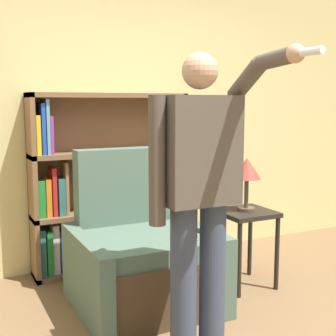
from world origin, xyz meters
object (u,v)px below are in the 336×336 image
Objects in this scene: bookcase at (96,187)px; table_lamp at (247,171)px; person_standing at (200,191)px; side_table at (246,225)px; armchair at (140,257)px.

bookcase reaches higher than table_lamp.
table_lamp is (0.95, -0.89, 0.19)m from bookcase.
table_lamp is at bearing 42.17° from person_standing.
person_standing is 2.80× the size of side_table.
side_table is at bearing -43.12° from bookcase.
bookcase reaches higher than armchair.
person_standing is at bearing -88.14° from bookcase.
person_standing is (0.06, -1.71, 0.25)m from bookcase.
armchair is 0.65× the size of person_standing.
bookcase is 1.32m from table_lamp.
bookcase is 3.69× the size of table_lamp.
armchair is 1.81× the size of side_table.
table_lamp is (0.90, 0.81, -0.06)m from person_standing.
side_table is at bearing 180.00° from table_lamp.
bookcase is 2.50× the size of side_table.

